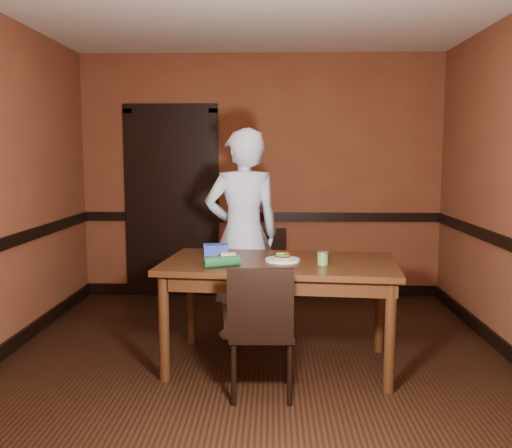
# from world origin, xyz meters

# --- Properties ---
(floor) EXTENTS (4.00, 4.50, 0.01)m
(floor) POSITION_xyz_m (0.00, 0.00, 0.00)
(floor) COLOR black
(floor) RESTS_ON ground
(wall_back) EXTENTS (4.00, 0.02, 2.70)m
(wall_back) POSITION_xyz_m (0.00, 2.25, 1.35)
(wall_back) COLOR brown
(wall_back) RESTS_ON ground
(wall_front) EXTENTS (4.00, 0.02, 2.70)m
(wall_front) POSITION_xyz_m (0.00, -2.25, 1.35)
(wall_front) COLOR brown
(wall_front) RESTS_ON ground
(dado_back) EXTENTS (4.00, 0.03, 0.10)m
(dado_back) POSITION_xyz_m (0.00, 2.23, 0.90)
(dado_back) COLOR black
(dado_back) RESTS_ON ground
(baseboard_back) EXTENTS (4.00, 0.03, 0.12)m
(baseboard_back) POSITION_xyz_m (0.00, 2.23, 0.06)
(baseboard_back) COLOR black
(baseboard_back) RESTS_ON ground
(door) EXTENTS (1.05, 0.07, 2.20)m
(door) POSITION_xyz_m (-1.00, 2.22, 1.09)
(door) COLOR black
(door) RESTS_ON ground
(dining_table) EXTENTS (1.81, 1.13, 0.81)m
(dining_table) POSITION_xyz_m (0.18, 0.07, 0.40)
(dining_table) COLOR #321A0C
(dining_table) RESTS_ON floor
(chair_far) EXTENTS (0.55, 0.55, 0.94)m
(chair_far) POSITION_xyz_m (-0.02, 0.72, 0.47)
(chair_far) COLOR black
(chair_far) RESTS_ON floor
(chair_near) EXTENTS (0.43, 0.43, 0.90)m
(chair_near) POSITION_xyz_m (0.06, -0.47, 0.45)
(chair_near) COLOR black
(chair_near) RESTS_ON floor
(person) EXTENTS (0.76, 0.61, 1.82)m
(person) POSITION_xyz_m (-0.13, 0.75, 0.91)
(person) COLOR silver
(person) RESTS_ON floor
(sandwich_plate) EXTENTS (0.26, 0.26, 0.06)m
(sandwich_plate) POSITION_xyz_m (0.21, 0.06, 0.83)
(sandwich_plate) COLOR white
(sandwich_plate) RESTS_ON dining_table
(sauce_jar) EXTENTS (0.08, 0.08, 0.09)m
(sauce_jar) POSITION_xyz_m (0.49, -0.07, 0.85)
(sauce_jar) COLOR #4C8636
(sauce_jar) RESTS_ON dining_table
(cheese_saucer) EXTENTS (0.15, 0.15, 0.05)m
(cheese_saucer) POSITION_xyz_m (-0.20, 0.14, 0.83)
(cheese_saucer) COLOR white
(cheese_saucer) RESTS_ON dining_table
(food_tub) EXTENTS (0.21, 0.16, 0.08)m
(food_tub) POSITION_xyz_m (-0.32, 0.32, 0.85)
(food_tub) COLOR blue
(food_tub) RESTS_ON dining_table
(wrapped_veg) EXTENTS (0.27, 0.19, 0.08)m
(wrapped_veg) POSITION_xyz_m (-0.23, -0.17, 0.84)
(wrapped_veg) COLOR #184B25
(wrapped_veg) RESTS_ON dining_table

